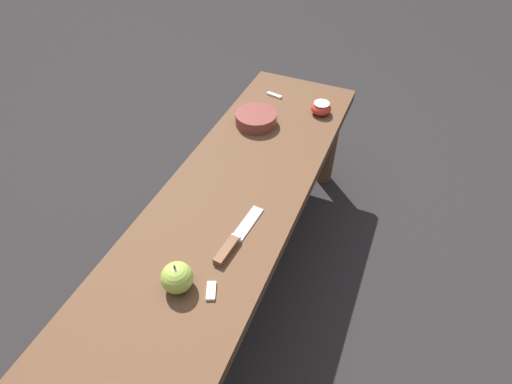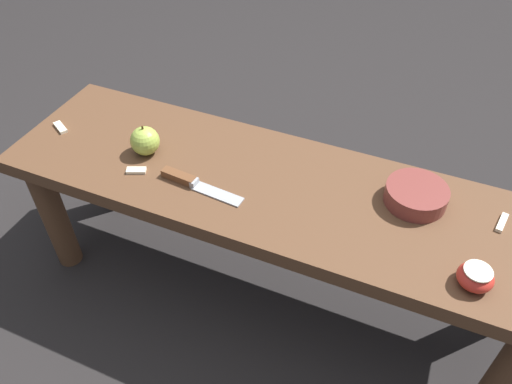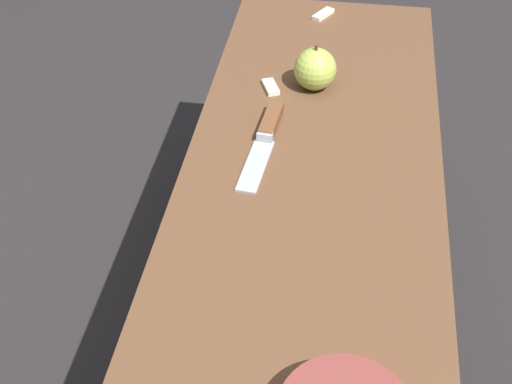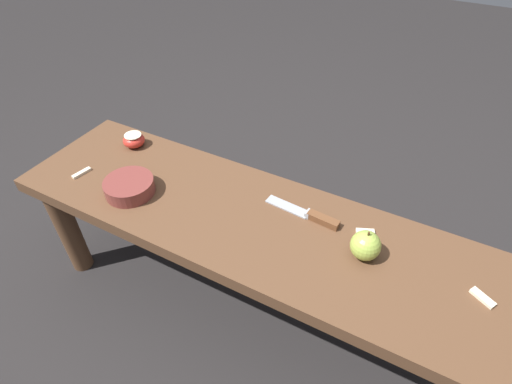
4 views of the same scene
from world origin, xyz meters
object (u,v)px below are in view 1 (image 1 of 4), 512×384
at_px(knife, 233,242).
at_px(apple_cut, 321,108).
at_px(wooden_bench, 235,209).
at_px(bowl, 256,118).
at_px(apple_whole, 177,278).

distance_m(knife, apple_cut, 0.65).
distance_m(wooden_bench, knife, 0.21).
height_order(apple_cut, bowl, same).
height_order(wooden_bench, bowl, bowl).
xyz_separation_m(wooden_bench, bowl, (0.33, 0.07, 0.10)).
height_order(wooden_bench, apple_cut, apple_cut).
height_order(wooden_bench, knife, knife).
distance_m(wooden_bench, apple_cut, 0.50).
bearing_deg(wooden_bench, knife, -155.85).
bearing_deg(wooden_bench, bowl, 12.28).
bearing_deg(knife, wooden_bench, 29.16).
xyz_separation_m(knife, bowl, (0.50, 0.15, 0.01)).
relative_size(apple_whole, bowl, 0.59).
relative_size(knife, bowl, 1.53).
relative_size(apple_cut, bowl, 0.50).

